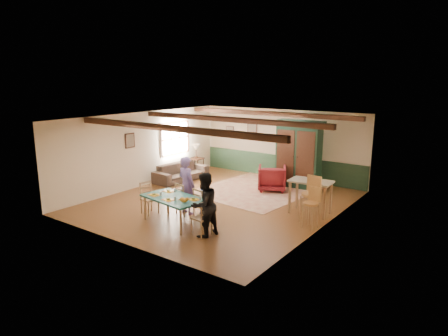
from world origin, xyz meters
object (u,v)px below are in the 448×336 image
Objects in this scene: dining_chair_far_left at (185,198)px; dining_chair_end_right at (202,217)px; dining_chair_far_right at (203,204)px; bar_stool_left at (310,200)px; dining_chair_end_left at (150,198)px; person_man at (187,185)px; bar_stool_right at (311,208)px; person_woman at (204,205)px; armoire at (299,154)px; cat at (183,199)px; armchair at (272,178)px; sofa at (181,172)px; table_lamp at (196,151)px; end_table at (196,165)px; person_child at (205,203)px; dining_table at (174,210)px; counter_table at (310,197)px.

dining_chair_end_right is at bearing 155.08° from dining_chair_far_left.
dining_chair_far_right is 2.92m from bar_stool_left.
dining_chair_end_left and dining_chair_end_right have the same top height.
bar_stool_right is (3.42, 1.00, -0.30)m from person_man.
person_man is (0.86, 0.66, 0.38)m from dining_chair_end_left.
person_woman is (1.49, -0.97, 0.35)m from dining_chair_far_left.
cat is at bearing -98.80° from armoire.
dining_chair_far_left is at bearing 48.90° from armchair.
bar_stool_right reaches higher than dining_chair_end_right.
dining_chair_end_left reaches higher than sofa.
end_table is at bearing 0.00° from table_lamp.
dining_chair_far_right is 2.91m from bar_stool_right.
dining_chair_far_left is 1.61× the size of table_lamp.
person_child is at bearing -47.98° from table_lamp.
dining_table is 0.72m from cat.
armoire is at bearing -147.73° from armchair.
person_man is at bearing 48.83° from armchair.
person_child is at bearing 60.98° from armchair.
person_child is (1.64, 0.53, 0.03)m from dining_chair_end_left.
dining_chair_far_left is at bearing -131.87° from sofa.
dining_table is 5.94m from table_lamp.
dining_chair_far_left is at bearing 5.71° from person_child.
person_man is 1.76× the size of armchair.
person_man is 3.97m from sofa.
armchair is at bearing -162.54° from person_woman.
end_table is at bearing -44.10° from person_man.
dining_chair_end_right is at bearing -116.67° from counter_table.
armchair is 1.51× the size of end_table.
person_man reaches higher than bar_stool_right.
dining_chair_end_right reaches higher than end_table.
counter_table is (5.68, -0.76, 0.17)m from sofa.
dining_chair_far_right is at bearing -65.08° from dining_chair_end_left.
person_child is 2.87m from bar_stool_left.
person_woman is at bearing -90.00° from dining_chair_end_left.
counter_table is at bearing -134.55° from dining_chair_far_left.
dining_chair_far_left is 2.64× the size of cat.
person_man reaches higher than end_table.
end_table is 0.50× the size of bar_stool_left.
dining_chair_far_left is 5.13m from end_table.
armoire reaches higher than bar_stool_right.
table_lamp reaches higher than cat.
counter_table is (2.15, 2.19, 0.00)m from person_child.
person_child is at bearing -174.29° from dining_chair_far_left.
counter_table is (2.94, 2.14, 0.03)m from dining_chair_far_left.
armchair reaches higher than sofa.
dining_chair_end_right is 0.36m from person_woman.
dining_chair_end_right is at bearing 152.70° from person_man.
person_man is 0.75× the size of sofa.
bar_stool_right is at bearing -147.46° from person_child.
dining_chair_end_left is at bearing 27.30° from person_child.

